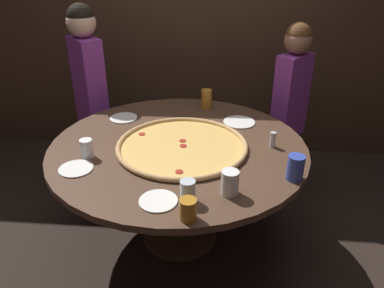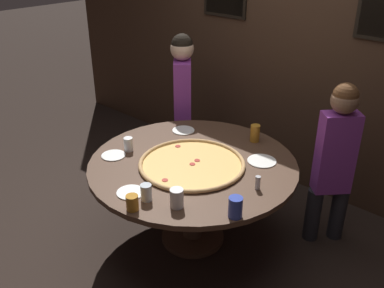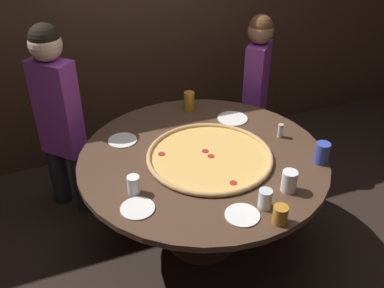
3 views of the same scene
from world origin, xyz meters
name	(u,v)px [view 1 (image 1 of 3)]	position (x,y,z in m)	size (l,w,h in m)	color
ground_plane	(180,235)	(0.00, 0.00, 0.00)	(24.00, 24.00, 0.00)	black
back_wall	(196,15)	(0.00, 1.40, 1.30)	(6.40, 0.08, 2.60)	#3D281C
dining_table	(179,162)	(0.00, 0.00, 0.61)	(1.61, 1.61, 0.74)	#4C3323
giant_pizza	(182,146)	(0.03, -0.04, 0.75)	(0.81, 0.81, 0.03)	#EAB75B
drink_cup_centre_back	(87,148)	(-0.51, -0.21, 0.80)	(0.07, 0.07, 0.11)	white
drink_cup_by_shaker	(230,183)	(0.32, -0.51, 0.80)	(0.09, 0.09, 0.13)	white
drink_cup_front_edge	(295,168)	(0.66, -0.34, 0.81)	(0.09, 0.09, 0.14)	#384CB7
drink_cup_far_right	(207,99)	(0.15, 0.62, 0.81)	(0.08, 0.08, 0.14)	#BC7A23
drink_cup_near_right	(188,209)	(0.13, -0.72, 0.79)	(0.08, 0.08, 0.10)	#BC7A23
drink_cup_beside_pizza	(188,191)	(0.12, -0.59, 0.80)	(0.08, 0.08, 0.12)	silver
white_plate_right_side	(158,201)	(-0.03, -0.61, 0.74)	(0.19, 0.19, 0.01)	white
white_plate_near_front	(76,169)	(-0.53, -0.35, 0.74)	(0.19, 0.19, 0.01)	white
white_plate_left_side	(124,118)	(-0.44, 0.36, 0.74)	(0.20, 0.20, 0.01)	white
white_plate_beside_cup	(239,122)	(0.39, 0.36, 0.74)	(0.22, 0.22, 0.01)	white
condiment_shaker	(273,139)	(0.58, 0.02, 0.79)	(0.04, 0.04, 0.10)	silver
diner_side_left	(90,87)	(-0.81, 0.75, 0.84)	(0.35, 0.36, 1.48)	#232328
diner_far_right	(290,100)	(0.80, 0.75, 0.77)	(0.32, 0.33, 1.37)	#232328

